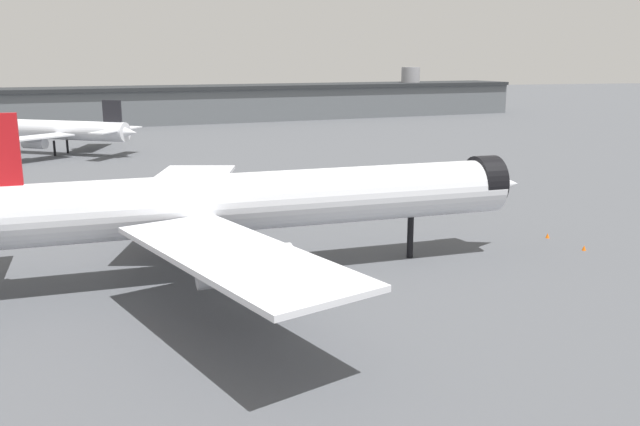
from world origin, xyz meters
The scene contains 7 objects.
ground centered at (0.00, 0.00, 0.00)m, with size 900.00×900.00×0.00m, color #4C4F54.
airliner_near_gate centered at (0.60, -1.90, 7.49)m, with size 64.26×58.68×17.01m.
airliner_far_taxiway centered at (-28.00, 97.38, 5.61)m, with size 39.63×35.53×12.72m.
terminal_building centered at (25.92, 172.83, 6.37)m, with size 224.84×53.04×18.50m.
service_truck_front centered at (-12.59, 35.30, 1.59)m, with size 2.81×5.61×3.00m.
traffic_cone_near_nose centered at (39.88, -3.72, 0.30)m, with size 0.48×0.48×0.60m, color #F2600C.
traffic_cone_wingtip centered at (39.01, 2.19, 0.31)m, with size 0.50×0.50×0.62m, color #F2600C.
Camera 1 is at (-9.18, -66.94, 21.63)m, focal length 37.30 mm.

